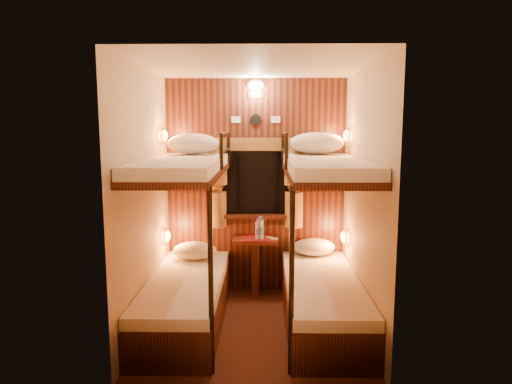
{
  "coord_description": "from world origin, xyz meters",
  "views": [
    {
      "loc": [
        0.1,
        -4.08,
        1.87
      ],
      "look_at": [
        0.02,
        0.15,
        1.26
      ],
      "focal_mm": 32.0,
      "sensor_mm": 36.0,
      "label": 1
    }
  ],
  "objects_px": {
    "bottle_right": "(260,229)",
    "bunk_right": "(323,268)",
    "bottle_left": "(258,230)",
    "bunk_left": "(185,267)",
    "table": "(255,258)"
  },
  "relations": [
    {
      "from": "table",
      "to": "bottle_right",
      "type": "bearing_deg",
      "value": -46.54
    },
    {
      "from": "bunk_left",
      "to": "bottle_right",
      "type": "relative_size",
      "value": 7.46
    },
    {
      "from": "bunk_right",
      "to": "bottle_left",
      "type": "bearing_deg",
      "value": 130.64
    },
    {
      "from": "table",
      "to": "bunk_right",
      "type": "bearing_deg",
      "value": -50.33
    },
    {
      "from": "bunk_left",
      "to": "bottle_right",
      "type": "height_order",
      "value": "bunk_left"
    },
    {
      "from": "bunk_right",
      "to": "table",
      "type": "xyz_separation_m",
      "value": [
        -0.65,
        0.78,
        -0.14
      ]
    },
    {
      "from": "bunk_right",
      "to": "bottle_left",
      "type": "relative_size",
      "value": 8.37
    },
    {
      "from": "table",
      "to": "bunk_left",
      "type": "bearing_deg",
      "value": -129.67
    },
    {
      "from": "bottle_left",
      "to": "table",
      "type": "bearing_deg",
      "value": 115.96
    },
    {
      "from": "bottle_right",
      "to": "bunk_right",
      "type": "bearing_deg",
      "value": -50.65
    },
    {
      "from": "bunk_right",
      "to": "bottle_left",
      "type": "height_order",
      "value": "bunk_right"
    },
    {
      "from": "bunk_left",
      "to": "bottle_right",
      "type": "bearing_deg",
      "value": 45.84
    },
    {
      "from": "bunk_right",
      "to": "bottle_right",
      "type": "height_order",
      "value": "bunk_right"
    },
    {
      "from": "bunk_left",
      "to": "bunk_right",
      "type": "height_order",
      "value": "same"
    },
    {
      "from": "bunk_left",
      "to": "table",
      "type": "distance_m",
      "value": 1.02
    }
  ]
}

